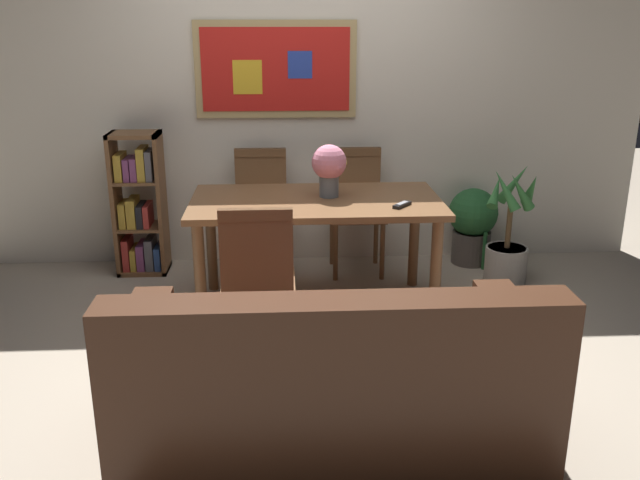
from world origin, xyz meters
TOP-DOWN VIEW (x-y plane):
  - ground_plane at (0.00, 0.00)m, footprint 12.00×12.00m
  - wall_back_with_painting at (-0.00, 1.60)m, footprint 5.20×0.14m
  - dining_table at (0.05, 0.58)m, footprint 1.58×0.86m
  - dining_chair_near_left at (-0.30, -0.14)m, footprint 0.40×0.41m
  - dining_chair_far_right at (0.39, 1.30)m, footprint 0.40×0.41m
  - dining_chair_far_left at (-0.32, 1.31)m, footprint 0.40×0.41m
  - leather_couch at (0.04, -1.01)m, footprint 1.80×0.84m
  - bookshelf at (-1.21, 1.32)m, footprint 0.36×0.28m
  - potted_ivy at (1.30, 1.37)m, footprint 0.37×0.37m
  - potted_palm at (1.45, 0.96)m, footprint 0.38×0.36m
  - flower_vase at (0.14, 0.64)m, footprint 0.23×0.22m
  - tv_remote at (0.57, 0.38)m, footprint 0.13×0.15m

SIDE VIEW (x-z plane):
  - ground_plane at x=0.00m, z-range 0.00..0.00m
  - potted_palm at x=1.45m, z-range -0.14..0.72m
  - leather_couch at x=0.04m, z-range -0.11..0.73m
  - potted_ivy at x=1.30m, z-range 0.02..0.62m
  - bookshelf at x=-1.21m, z-range -0.03..1.02m
  - dining_chair_near_left at x=-0.30m, z-range 0.08..0.99m
  - dining_chair_far_right at x=0.39m, z-range 0.08..0.99m
  - dining_chair_far_left at x=-0.32m, z-range 0.08..0.99m
  - dining_table at x=0.05m, z-range 0.27..1.01m
  - tv_remote at x=0.57m, z-range 0.74..0.76m
  - flower_vase at x=0.14m, z-range 0.77..1.10m
  - wall_back_with_painting at x=0.00m, z-range 0.00..2.60m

